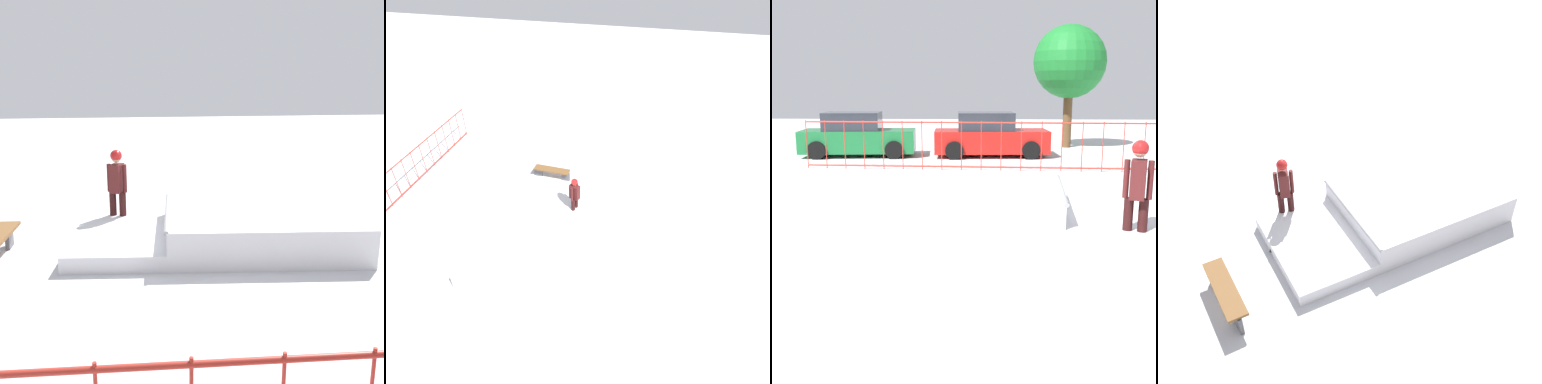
% 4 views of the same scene
% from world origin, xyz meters
% --- Properties ---
extents(ground_plane, '(60.00, 60.00, 0.00)m').
position_xyz_m(ground_plane, '(0.00, 0.00, 0.00)').
color(ground_plane, silver).
extents(skate_ramp, '(5.61, 3.07, 0.74)m').
position_xyz_m(skate_ramp, '(-0.73, -0.02, 0.32)').
color(skate_ramp, silver).
rests_on(skate_ramp, ground).
extents(skater, '(0.42, 0.43, 1.73)m').
position_xyz_m(skater, '(1.54, -1.41, 1.01)').
color(skater, black).
rests_on(skater, ground).
extents(skateboard, '(0.59, 0.78, 0.09)m').
position_xyz_m(skateboard, '(2.09, -0.90, 0.08)').
color(skateboard, black).
rests_on(skateboard, ground).
extents(park_bench, '(0.49, 1.66, 0.48)m').
position_xyz_m(park_bench, '(3.65, 0.15, 0.36)').
color(park_bench, brown).
rests_on(park_bench, ground).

